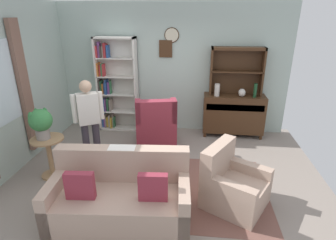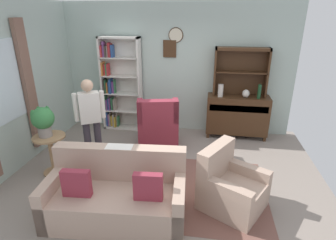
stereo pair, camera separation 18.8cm
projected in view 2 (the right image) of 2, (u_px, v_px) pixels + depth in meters
name	position (u px, v px, depth m)	size (l,w,h in m)	color
ground_plane	(160.00, 177.00, 4.64)	(5.40, 4.60, 0.02)	gray
wall_back	(177.00, 69.00, 6.08)	(5.00, 0.09, 2.80)	#ADC1B7
wall_left	(7.00, 90.00, 4.47)	(0.16, 4.20, 2.80)	#ADC1B7
area_rug	(169.00, 188.00, 4.33)	(2.96, 1.91, 0.01)	brown
bookshelf	(119.00, 86.00, 6.24)	(0.90, 0.30, 2.10)	silver
sideboard	(237.00, 114.00, 5.96)	(1.30, 0.45, 0.92)	#422816
sideboard_hutch	(241.00, 65.00, 5.67)	(1.10, 0.26, 1.00)	#422816
vase_tall	(221.00, 91.00, 5.74)	(0.11, 0.11, 0.26)	beige
vase_round	(246.00, 94.00, 5.70)	(0.15, 0.15, 0.17)	beige
bottle_wine	(259.00, 92.00, 5.62)	(0.07, 0.07, 0.29)	#194223
couch_floral	(117.00, 196.00, 3.65)	(1.86, 0.98, 0.90)	tan
armchair_floral	(230.00, 188.00, 3.84)	(1.05, 1.04, 0.88)	tan
wingback_chair	(158.00, 129.00, 5.54)	(0.93, 0.95, 1.05)	maroon
plant_stand	(51.00, 150.00, 4.59)	(0.52, 0.52, 0.69)	#A87F56
potted_plant_large	(43.00, 120.00, 4.39)	(0.36, 0.36, 0.49)	gray
person_reading	(90.00, 117.00, 4.71)	(0.49, 0.34, 1.56)	#38333D
coffee_table	(143.00, 159.00, 4.46)	(0.80, 0.50, 0.42)	#422816
book_stack	(137.00, 153.00, 4.44)	(0.21, 0.14, 0.07)	#CC7233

